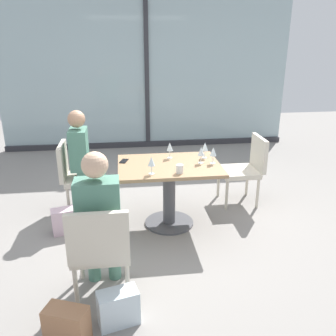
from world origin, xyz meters
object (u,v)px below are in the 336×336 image
wine_glass_0 (205,147)px  handbag_0 (67,325)px  chair_far_left (77,173)px  coffee_cup (180,169)px  chair_front_left (100,247)px  wine_glass_3 (170,147)px  handbag_2 (118,308)px  dining_table_main (169,182)px  person_far_left (85,157)px  wine_glass_4 (201,152)px  wine_glass_2 (151,162)px  person_front_left (99,217)px  cell_phone_on_table (124,161)px  wine_glass_1 (213,152)px  chair_far_right (246,166)px  handbag_1 (66,220)px

wine_glass_0 → handbag_0: bearing=-127.6°
chair_far_left → coffee_cup: chair_far_left is taller
chair_front_left → wine_glass_3: size_ratio=4.70×
handbag_2 → dining_table_main: bearing=54.4°
wine_glass_0 → wine_glass_3: bearing=173.1°
coffee_cup → wine_glass_3: bearing=94.2°
person_far_left → dining_table_main: bearing=-26.4°
chair_front_left → wine_glass_4: bearing=48.5°
chair_far_left → wine_glass_2: size_ratio=4.70×
dining_table_main → wine_glass_3: 0.40m
dining_table_main → wine_glass_3: size_ratio=6.02×
person_front_left → cell_phone_on_table: 1.27m
wine_glass_1 → wine_glass_0: bearing=103.4°
dining_table_main → wine_glass_4: 0.49m
chair_far_right → handbag_1: bearing=-166.9°
cell_phone_on_table → handbag_1: (-0.66, -0.21, -0.59)m
wine_glass_4 → cell_phone_on_table: 0.87m
chair_far_right → person_far_left: bearing=180.0°
chair_far_right → person_front_left: bearing=-138.5°
chair_front_left → wine_glass_1: bearing=44.5°
person_far_left → wine_glass_2: 1.05m
chair_front_left → handbag_1: 1.29m
wine_glass_1 → handbag_2: bearing=-126.2°
chair_front_left → chair_far_right: same height
person_front_left → handbag_2: (0.12, -0.40, -0.56)m
wine_glass_2 → handbag_1: (-0.94, 0.23, -0.72)m
person_front_left → cell_phone_on_table: size_ratio=8.75×
chair_front_left → person_front_left: bearing=90.0°
person_far_left → handbag_1: person_far_left is taller
handbag_1 → dining_table_main: bearing=-12.7°
chair_far_left → handbag_2: chair_far_left is taller
handbag_1 → chair_far_left: bearing=64.7°
wine_glass_4 → chair_far_left: bearing=161.3°
chair_far_left → wine_glass_0: size_ratio=4.70×
cell_phone_on_table → person_front_left: bearing=-81.4°
person_far_left → wine_glass_2: bearing=-45.3°
person_front_left → wine_glass_4: (1.05, 1.08, 0.16)m
wine_glass_4 → cell_phone_on_table: (-0.84, 0.17, -0.13)m
wine_glass_2 → handbag_0: bearing=-118.2°
person_far_left → wine_glass_0: bearing=-12.5°
dining_table_main → person_front_left: bearing=-122.9°
chair_far_right → handbag_1: (-2.21, -0.51, -0.36)m
wine_glass_0 → wine_glass_1: bearing=-76.6°
person_far_left → wine_glass_1: size_ratio=6.81×
person_front_left → wine_glass_0: (1.14, 1.25, 0.16)m
coffee_cup → handbag_1: bearing=169.0°
chair_far_right → wine_glass_1: size_ratio=4.70×
wine_glass_3 → coffee_cup: (0.04, -0.49, -0.09)m
chair_front_left → cell_phone_on_table: size_ratio=6.04×
dining_table_main → wine_glass_0: size_ratio=6.02×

